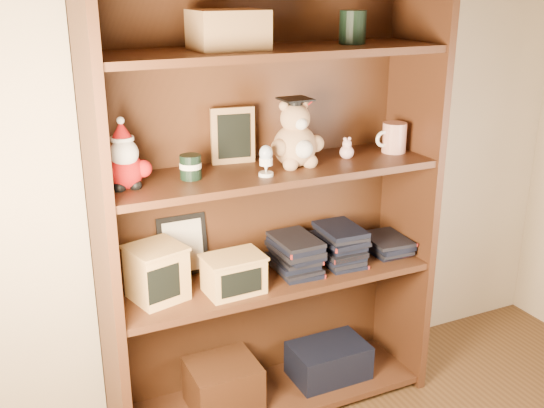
{
  "coord_description": "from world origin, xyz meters",
  "views": [
    {
      "loc": [
        -0.84,
        -0.58,
        1.55
      ],
      "look_at": [
        0.05,
        1.3,
        0.82
      ],
      "focal_mm": 42.0,
      "sensor_mm": 36.0,
      "label": 1
    }
  ],
  "objects_px": {
    "bookcase": "(265,211)",
    "teacher_mug": "(394,138)",
    "grad_teddy_bear": "(296,140)",
    "treats_box": "(157,272)"
  },
  "relations": [
    {
      "from": "bookcase",
      "to": "teacher_mug",
      "type": "bearing_deg",
      "value": -5.78
    },
    {
      "from": "teacher_mug",
      "to": "grad_teddy_bear",
      "type": "bearing_deg",
      "value": -178.99
    },
    {
      "from": "bookcase",
      "to": "treats_box",
      "type": "distance_m",
      "value": 0.44
    },
    {
      "from": "grad_teddy_bear",
      "to": "treats_box",
      "type": "distance_m",
      "value": 0.64
    },
    {
      "from": "bookcase",
      "to": "treats_box",
      "type": "xyz_separation_m",
      "value": [
        -0.42,
        -0.05,
        -0.13
      ]
    },
    {
      "from": "bookcase",
      "to": "grad_teddy_bear",
      "type": "relative_size",
      "value": 6.67
    },
    {
      "from": "bookcase",
      "to": "teacher_mug",
      "type": "height_order",
      "value": "bookcase"
    },
    {
      "from": "grad_teddy_bear",
      "to": "bookcase",
      "type": "bearing_deg",
      "value": 147.01
    },
    {
      "from": "teacher_mug",
      "to": "treats_box",
      "type": "relative_size",
      "value": 0.6
    },
    {
      "from": "grad_teddy_bear",
      "to": "teacher_mug",
      "type": "distance_m",
      "value": 0.41
    }
  ]
}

